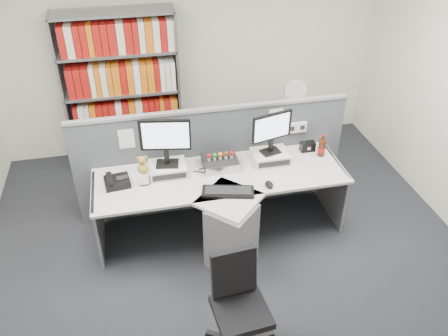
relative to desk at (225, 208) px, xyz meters
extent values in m
plane|color=#2A2C32|center=(0.00, -0.60, -0.46)|extent=(5.50, 5.50, 0.00)
cube|color=white|center=(0.00, 2.15, 0.89)|extent=(5.00, 0.04, 2.70)
cube|color=#4C5156|center=(0.00, 0.65, 0.17)|extent=(3.00, 0.05, 1.25)
cube|color=#9C9CA1|center=(0.00, 0.65, 0.80)|extent=(3.00, 0.07, 0.03)
cube|color=white|center=(0.95, 0.62, 0.49)|extent=(0.22, 0.04, 0.12)
cube|color=white|center=(-0.90, 0.63, 0.59)|extent=(0.16, 0.00, 0.22)
cube|color=white|center=(-0.50, 0.63, 0.59)|extent=(0.16, 0.00, 0.22)
cube|color=white|center=(0.70, 0.63, 0.59)|extent=(0.16, 0.00, 0.22)
cube|color=silver|center=(0.00, 0.22, 0.25)|extent=(2.60, 0.80, 0.03)
cube|color=silver|center=(0.00, -0.18, 0.25)|extent=(0.74, 0.74, 0.03)
cube|color=gray|center=(0.00, -0.30, -0.11)|extent=(0.57, 0.57, 0.69)
cube|color=gray|center=(-1.28, 0.22, -0.10)|extent=(0.03, 0.70, 0.72)
cube|color=gray|center=(1.28, 0.22, -0.10)|extent=(0.03, 0.70, 0.72)
cube|color=gray|center=(0.00, 0.58, -0.11)|extent=(2.50, 0.02, 0.45)
cube|color=beige|center=(-0.52, 0.38, 0.31)|extent=(0.38, 0.30, 0.10)
cube|color=black|center=(-0.52, 0.23, 0.31)|extent=(0.34, 0.01, 0.06)
cube|color=beige|center=(0.58, 0.38, 0.31)|extent=(0.38, 0.30, 0.10)
cube|color=black|center=(0.58, 0.23, 0.31)|extent=(0.34, 0.01, 0.06)
cube|color=black|center=(-0.52, 0.38, 0.37)|extent=(0.25, 0.20, 0.02)
cube|color=black|center=(-0.52, 0.38, 0.47)|extent=(0.06, 0.04, 0.18)
cube|color=black|center=(-0.52, 0.38, 0.71)|extent=(0.51, 0.13, 0.33)
cube|color=#C3D6FF|center=(-0.52, 0.37, 0.71)|extent=(0.45, 0.08, 0.28)
cube|color=black|center=(0.58, 0.38, 0.37)|extent=(0.23, 0.19, 0.02)
cube|color=black|center=(0.58, 0.38, 0.45)|extent=(0.05, 0.04, 0.16)
cube|color=black|center=(0.58, 0.38, 0.68)|extent=(0.45, 0.15, 0.30)
cube|color=#C3D6FF|center=(0.57, 0.37, 0.68)|extent=(0.39, 0.11, 0.25)
cube|color=black|center=(0.03, 0.39, 0.31)|extent=(0.36, 0.32, 0.10)
cube|color=silver|center=(0.03, 0.23, 0.31)|extent=(0.36, 0.01, 0.09)
cylinder|color=beige|center=(-0.09, 0.37, 0.38)|extent=(0.03, 0.03, 0.03)
sphere|color=#A5140F|center=(-0.09, 0.37, 0.42)|extent=(0.05, 0.05, 0.05)
cylinder|color=beige|center=(-0.03, 0.37, 0.38)|extent=(0.03, 0.03, 0.03)
sphere|color=#19721E|center=(-0.03, 0.37, 0.42)|extent=(0.05, 0.05, 0.05)
cylinder|color=beige|center=(0.03, 0.37, 0.38)|extent=(0.03, 0.03, 0.03)
sphere|color=orange|center=(0.03, 0.37, 0.42)|extent=(0.05, 0.05, 0.05)
cylinder|color=beige|center=(0.09, 0.37, 0.38)|extent=(0.03, 0.03, 0.03)
sphere|color=#593319|center=(0.09, 0.37, 0.42)|extent=(0.05, 0.05, 0.05)
cylinder|color=beige|center=(0.15, 0.37, 0.38)|extent=(0.03, 0.03, 0.03)
sphere|color=#A5140F|center=(0.15, 0.37, 0.42)|extent=(0.05, 0.05, 0.05)
cube|color=black|center=(0.01, -0.09, 0.28)|extent=(0.53, 0.30, 0.03)
cube|color=black|center=(0.01, -0.09, 0.29)|extent=(0.47, 0.24, 0.01)
ellipsoid|color=black|center=(0.43, -0.07, 0.29)|extent=(0.08, 0.12, 0.05)
cube|color=black|center=(-1.04, 0.28, 0.30)|extent=(0.27, 0.25, 0.07)
cube|color=black|center=(-1.11, 0.28, 0.35)|extent=(0.08, 0.20, 0.04)
cube|color=black|center=(-0.98, 0.29, 0.34)|extent=(0.12, 0.08, 0.01)
cube|color=black|center=(-0.77, 0.23, 0.27)|extent=(0.09, 0.05, 0.02)
cube|color=white|center=(-0.77, 0.21, 0.33)|extent=(0.08, 0.03, 0.09)
cube|color=white|center=(-0.77, 0.25, 0.33)|extent=(0.08, 0.03, 0.09)
sphere|color=olive|center=(-0.77, 0.28, 0.42)|extent=(0.12, 0.12, 0.12)
sphere|color=olive|center=(-0.77, 0.28, 0.52)|extent=(0.08, 0.08, 0.08)
sphere|color=olive|center=(-0.81, 0.28, 0.55)|extent=(0.03, 0.03, 0.03)
sphere|color=olive|center=(-0.73, 0.28, 0.55)|extent=(0.03, 0.03, 0.03)
cube|color=black|center=(1.04, 0.48, 0.32)|extent=(0.16, 0.09, 0.11)
cylinder|color=#3F190A|center=(1.15, 0.36, 0.36)|extent=(0.08, 0.08, 0.20)
cylinder|color=#A5140F|center=(1.15, 0.36, 0.34)|extent=(0.08, 0.08, 0.05)
cylinder|color=#3F190A|center=(1.15, 0.36, 0.49)|extent=(0.03, 0.03, 0.05)
cylinder|color=#A5140F|center=(1.15, 0.36, 0.52)|extent=(0.03, 0.03, 0.01)
cube|color=gray|center=(-1.59, 1.85, 0.54)|extent=(0.03, 0.40, 2.00)
cube|color=gray|center=(-0.21, 1.85, 0.54)|extent=(0.03, 0.40, 2.00)
cube|color=gray|center=(-0.90, 2.04, 0.54)|extent=(1.40, 0.02, 2.00)
cube|color=gray|center=(-0.90, 1.85, -0.44)|extent=(1.38, 0.40, 0.03)
cube|color=gray|center=(-0.90, 1.85, 0.06)|extent=(1.38, 0.40, 0.03)
cube|color=gray|center=(-0.90, 1.85, 0.56)|extent=(1.38, 0.40, 0.03)
cube|color=gray|center=(-0.90, 1.85, 1.06)|extent=(1.38, 0.40, 0.03)
cube|color=gray|center=(-0.90, 1.85, 1.52)|extent=(1.38, 0.40, 0.03)
cube|color=#A5140F|center=(-0.90, 1.82, -0.24)|extent=(1.24, 0.28, 0.36)
cube|color=orange|center=(-0.90, 1.82, 0.26)|extent=(1.24, 0.28, 0.36)
cube|color=beige|center=(-0.90, 1.82, 0.76)|extent=(1.24, 0.28, 0.36)
cube|color=white|center=(-0.90, 1.82, 1.26)|extent=(1.24, 0.28, 0.36)
cube|color=gray|center=(1.20, 1.40, -0.11)|extent=(0.45, 0.60, 0.70)
cube|color=black|center=(1.20, 1.10, 0.06)|extent=(0.40, 0.02, 0.28)
cube|color=black|center=(1.20, 1.10, -0.26)|extent=(0.40, 0.02, 0.28)
cylinder|color=white|center=(1.20, 1.40, 0.26)|extent=(0.17, 0.17, 0.03)
cylinder|color=white|center=(1.20, 1.40, 0.35)|extent=(0.03, 0.03, 0.17)
cylinder|color=white|center=(1.20, 1.39, 0.57)|extent=(0.28, 0.10, 0.28)
cylinder|color=silver|center=(1.20, 1.41, 0.57)|extent=(0.28, 0.09, 0.28)
cylinder|color=silver|center=(-0.15, -1.27, -0.22)|extent=(0.05, 0.05, 0.37)
cube|color=black|center=(-0.15, -1.27, -0.02)|extent=(0.46, 0.46, 0.06)
cube|color=black|center=(-0.17, -1.07, 0.24)|extent=(0.38, 0.13, 0.43)
cylinder|color=black|center=(0.13, -1.24, -0.43)|extent=(0.05, 0.05, 0.03)
cube|color=black|center=(-0.11, -1.11, -0.41)|extent=(0.11, 0.28, 0.04)
cylinder|color=black|center=(-0.09, -1.00, -0.43)|extent=(0.05, 0.05, 0.03)
cylinder|color=black|center=(-0.39, -1.13, -0.43)|extent=(0.05, 0.05, 0.03)
camera|label=1|loc=(-0.80, -3.57, 2.99)|focal=36.98mm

